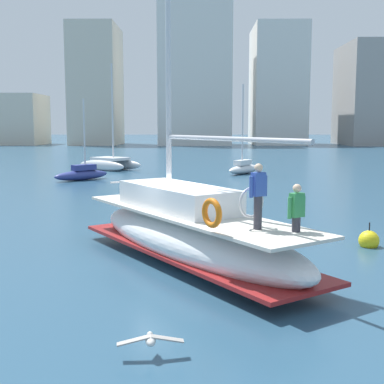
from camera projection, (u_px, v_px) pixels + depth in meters
name	position (u px, v px, depth m)	size (l,w,h in m)	color
ground_plane	(177.00, 256.00, 15.60)	(400.00, 400.00, 0.00)	#284C66
main_sailboat	(189.00, 231.00, 14.74)	(7.41, 9.27, 14.15)	white
moored_sloop_near	(82.00, 173.00, 36.97)	(3.79, 3.88, 5.81)	navy
moored_sloop_far	(244.00, 167.00, 41.83)	(3.40, 4.33, 7.16)	silver
moored_catamaran	(110.00, 162.00, 45.53)	(5.99, 5.43, 9.21)	silver
seagull	(150.00, 340.00, 8.73)	(1.15, 0.48, 0.17)	silver
mooring_buoy	(369.00, 241.00, 16.75)	(0.66, 0.66, 0.93)	yellow
waterfront_buildings	(225.00, 88.00, 103.17)	(84.78, 18.53, 27.51)	beige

